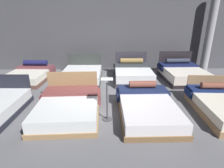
% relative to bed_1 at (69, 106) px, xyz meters
% --- Properties ---
extents(ground_plane, '(18.00, 18.00, 0.02)m').
position_rel_bed_1_xyz_m(ground_plane, '(1.02, 1.12, -0.23)').
color(ground_plane, '#5B5B60').
extents(showroom_back_wall, '(18.00, 0.06, 3.50)m').
position_rel_bed_1_xyz_m(showroom_back_wall, '(1.02, 4.56, 1.53)').
color(showroom_back_wall, '#47474C').
rests_on(showroom_back_wall, ground_plane).
extents(bed_1, '(1.69, 2.04, 0.91)m').
position_rel_bed_1_xyz_m(bed_1, '(0.00, 0.00, 0.00)').
color(bed_1, '#97744C').
rests_on(bed_1, ground_plane).
extents(bed_2, '(1.55, 2.17, 0.68)m').
position_rel_bed_1_xyz_m(bed_2, '(2.06, -0.06, -0.01)').
color(bed_2, brown).
rests_on(bed_2, ground_plane).
extents(bed_4, '(1.63, 2.07, 0.69)m').
position_rel_bed_1_xyz_m(bed_4, '(-2.21, 2.87, -0.00)').
color(bed_4, brown).
rests_on(bed_4, ground_plane).
extents(bed_5, '(1.62, 2.04, 0.91)m').
position_rel_bed_1_xyz_m(bed_5, '(-0.05, 2.82, -0.01)').
color(bed_5, '#2E332F').
rests_on(bed_5, ground_plane).
extents(bed_6, '(1.61, 1.96, 1.03)m').
position_rel_bed_1_xyz_m(bed_6, '(2.06, 2.82, 0.06)').
color(bed_6, '#302D38').
rests_on(bed_6, ground_plane).
extents(bed_7, '(1.66, 2.12, 1.03)m').
position_rel_bed_1_xyz_m(bed_7, '(4.14, 2.82, 0.05)').
color(bed_7, black).
rests_on(bed_7, ground_plane).
extents(price_sign, '(0.28, 0.24, 1.08)m').
position_rel_bed_1_xyz_m(price_sign, '(1.02, -0.30, 0.20)').
color(price_sign, '#3F3F44').
rests_on(price_sign, ground_plane).
extents(support_pillar, '(0.35, 0.35, 3.50)m').
position_rel_bed_1_xyz_m(support_pillar, '(5.69, 4.08, 1.53)').
color(support_pillar, '#99999E').
rests_on(support_pillar, ground_plane).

